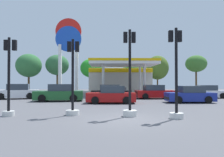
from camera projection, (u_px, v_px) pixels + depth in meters
ground_plane at (126, 119)px, 10.51m from camera, size 90.00×90.00×0.00m
gas_station at (120, 79)px, 34.50m from camera, size 9.59×13.27×4.69m
station_pole_sign at (68, 47)px, 30.64m from camera, size 3.68×0.56×10.94m
car_0 at (190, 95)px, 18.93m from camera, size 4.13×1.91×1.47m
car_1 at (111, 95)px, 18.40m from camera, size 4.25×2.10×1.49m
car_2 at (208, 92)px, 24.40m from camera, size 4.20×2.11×1.46m
car_3 at (112, 92)px, 23.18m from camera, size 4.47×2.36×1.53m
car_4 at (59, 93)px, 20.40m from camera, size 4.67×2.37×1.62m
car_5 at (155, 92)px, 23.41m from camera, size 4.32×2.13×1.51m
car_6 at (17, 92)px, 23.18m from camera, size 4.84×3.01×1.61m
traffic_signal_0 at (9, 82)px, 11.47m from camera, size 0.65×0.66×4.19m
traffic_signal_1 at (130, 86)px, 11.36m from camera, size 0.74×0.74×4.59m
traffic_signal_2 at (73, 87)px, 11.81m from camera, size 0.74×0.74×4.17m
traffic_signal_3 at (176, 83)px, 10.70m from camera, size 0.68×0.70×4.51m
tree_0 at (29, 66)px, 39.73m from camera, size 4.64×4.64×7.03m
tree_1 at (57, 65)px, 41.36m from camera, size 4.43×4.43×7.08m
tree_2 at (91, 68)px, 41.91m from camera, size 4.27×4.27×6.37m
tree_3 at (134, 71)px, 40.05m from camera, size 4.09×4.09×5.81m
tree_4 at (157, 68)px, 40.95m from camera, size 4.23×4.23×6.85m
tree_5 at (196, 64)px, 41.91m from camera, size 4.07×4.07×7.04m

